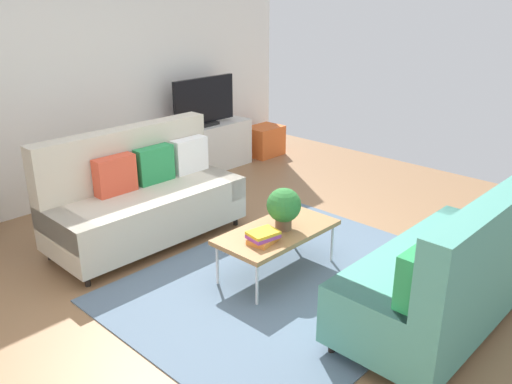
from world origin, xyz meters
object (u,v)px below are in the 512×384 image
object	(u,v)px
tv	(204,102)
potted_plant	(284,206)
tv_console	(205,148)
bottle_0	(193,121)
vase_0	(167,127)
coffee_table	(277,233)
storage_trunk	(265,141)
vase_1	(177,123)
table_book_0	(263,240)
couch_beige	(143,197)
couch_green	(450,272)

from	to	relation	value
tv	potted_plant	world-z (taller)	tv
tv_console	bottle_0	xyz separation A→B (m)	(-0.22, -0.04, 0.42)
vase_0	tv_console	bearing A→B (deg)	-4.93
coffee_table	tv	xyz separation A→B (m)	(1.46, 2.58, 0.56)
storage_trunk	vase_1	distance (m)	1.61
coffee_table	vase_1	size ratio (longest dim) A/B	5.84
coffee_table	table_book_0	xyz separation A→B (m)	(-0.26, -0.07, 0.05)
couch_beige	tv_console	distance (m)	2.19
couch_green	vase_0	size ratio (longest dim) A/B	12.88
storage_trunk	couch_green	bearing A→B (deg)	-120.04
coffee_table	tv_console	bearing A→B (deg)	60.79
storage_trunk	vase_0	size ratio (longest dim) A/B	3.52
couch_beige	bottle_0	world-z (taller)	couch_beige
tv_console	potted_plant	bearing A→B (deg)	-118.09
storage_trunk	vase_1	world-z (taller)	vase_1
tv	bottle_0	distance (m)	0.30
coffee_table	table_book_0	world-z (taller)	table_book_0
coffee_table	tv_console	world-z (taller)	tv_console
bottle_0	coffee_table	bearing A→B (deg)	-115.80
vase_1	tv	bearing A→B (deg)	-9.62
couch_beige	vase_1	xyz separation A→B (m)	(1.43, 1.23, 0.28)
vase_1	coffee_table	bearing A→B (deg)	-111.44
couch_green	bottle_0	xyz separation A→B (m)	(0.95, 3.98, 0.30)
tv_console	storage_trunk	distance (m)	1.11
vase_1	couch_green	bearing A→B (deg)	-100.51
couch_beige	couch_green	world-z (taller)	same
potted_plant	table_book_0	distance (m)	0.37
table_book_0	vase_1	xyz separation A→B (m)	(1.30, 2.72, 0.29)
couch_beige	coffee_table	distance (m)	1.48
potted_plant	table_book_0	xyz separation A→B (m)	(-0.31, -0.05, -0.19)
tv	storage_trunk	distance (m)	1.32
couch_green	table_book_0	bearing A→B (deg)	111.99
couch_green	coffee_table	bearing A→B (deg)	101.40
potted_plant	bottle_0	distance (m)	2.84
storage_trunk	vase_1	xyz separation A→B (m)	(-1.51, 0.15, 0.51)
vase_1	couch_beige	bearing A→B (deg)	-139.25
table_book_0	vase_1	world-z (taller)	vase_1
potted_plant	vase_0	distance (m)	2.80
vase_0	couch_green	bearing A→B (deg)	-98.22
couch_beige	vase_0	size ratio (longest dim) A/B	12.94
table_book_0	bottle_0	size ratio (longest dim) A/B	1.20
couch_green	vase_1	size ratio (longest dim) A/B	10.08
couch_beige	storage_trunk	size ratio (longest dim) A/B	3.67
bottle_0	couch_green	bearing A→B (deg)	-103.45
vase_0	potted_plant	bearing A→B (deg)	-107.06
coffee_table	tv	size ratio (longest dim) A/B	1.10
couch_green	potted_plant	world-z (taller)	couch_green
vase_0	vase_1	bearing A→B (deg)	0.00
coffee_table	tv_console	size ratio (longest dim) A/B	0.79
storage_trunk	bottle_0	size ratio (longest dim) A/B	2.60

